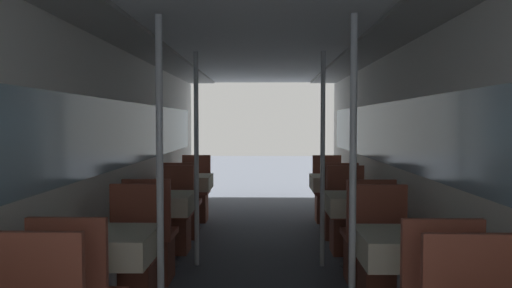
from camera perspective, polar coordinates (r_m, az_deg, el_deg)
name	(u,v)px	position (r m, az deg, el deg)	size (l,w,h in m)	color
wall_left	(106,161)	(4.54, -16.80, -1.82)	(0.05, 9.67, 2.13)	silver
wall_right	(413,161)	(4.51, 17.51, -1.86)	(0.05, 9.67, 2.13)	silver
ceiling_panel	(258,37)	(4.37, 0.29, 12.18)	(2.67, 9.67, 0.07)	silver
dining_table_left_1	(109,250)	(3.47, -16.41, -11.49)	(0.59, 0.59, 0.72)	#4C4C51
chair_left_far_1	(131,272)	(4.04, -14.05, -13.98)	(0.42, 0.42, 0.95)	brown
support_pole_left_1	(160,179)	(3.31, -10.93, -3.99)	(0.05, 0.05, 2.13)	silver
dining_table_left_2	(163,206)	(5.10, -10.58, -6.94)	(0.59, 0.59, 0.72)	#4C4C51
chair_left_near_2	(151,250)	(4.66, -11.88, -11.73)	(0.42, 0.42, 0.95)	brown
chair_left_far_2	(173,225)	(5.66, -9.46, -9.15)	(0.42, 0.42, 0.95)	brown
support_pole_left_2	(196,159)	(4.98, -6.82, -1.77)	(0.05, 0.05, 2.13)	silver
dining_table_left_3	(189,184)	(6.76, -7.63, -4.57)	(0.59, 0.59, 0.72)	#4C4C51
chair_left_near_3	(183,214)	(6.30, -8.35, -7.94)	(0.42, 0.42, 0.95)	brown
chair_left_far_3	(195,201)	(7.32, -6.99, -6.46)	(0.42, 0.42, 0.95)	brown
dining_table_right_1	(404,251)	(3.44, 16.59, -11.64)	(0.59, 0.59, 0.72)	#4C4C51
chair_right_far_1	(384,273)	(4.01, 14.47, -14.12)	(0.42, 0.42, 0.95)	brown
support_pole_right_1	(353,180)	(3.28, 11.01, -4.04)	(0.05, 0.05, 2.13)	silver
dining_table_right_2	(356,206)	(5.07, 11.40, -6.99)	(0.59, 0.59, 0.72)	#4C4C51
chair_right_near_2	(367,251)	(4.63, 12.55, -11.82)	(0.42, 0.42, 0.95)	brown
chair_right_far_2	(347,226)	(5.64, 10.41, -9.20)	(0.42, 0.42, 0.95)	brown
support_pole_right_2	(323,160)	(4.97, 7.62, -1.79)	(0.05, 0.05, 2.13)	silver
dining_table_right_3	(333,185)	(6.75, 8.80, -4.60)	(0.59, 0.59, 0.72)	#4C4C51
chair_right_near_3	(339,215)	(6.28, 9.43, -7.98)	(0.42, 0.42, 0.95)	brown
chair_right_far_3	(328,201)	(7.31, 8.23, -6.49)	(0.42, 0.42, 0.95)	brown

